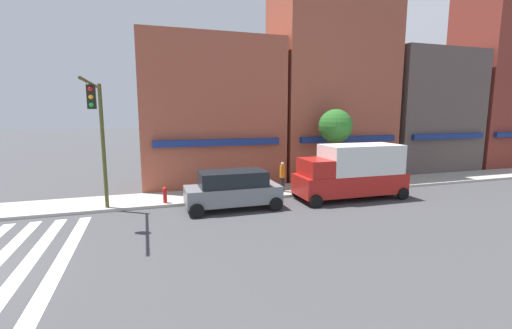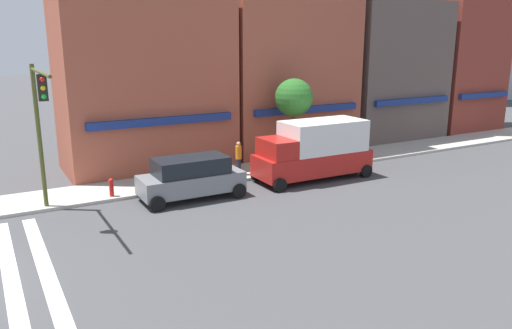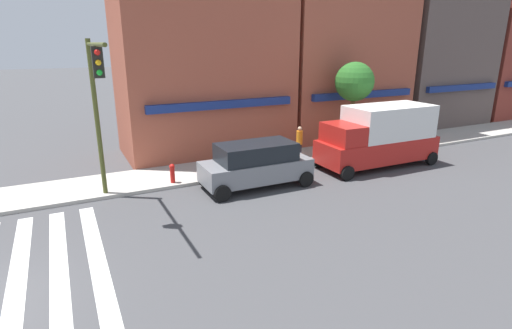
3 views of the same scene
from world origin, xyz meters
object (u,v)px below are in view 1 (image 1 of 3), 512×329
at_px(traffic_signal, 99,125).
at_px(box_truck_red, 352,171).
at_px(suv_grey, 233,189).
at_px(pedestrian_orange_vest, 282,176).
at_px(fire_hydrant, 165,194).
at_px(street_tree, 335,127).

bearing_deg(traffic_signal, box_truck_red, -2.06).
height_order(suv_grey, box_truck_red, box_truck_red).
height_order(traffic_signal, pedestrian_orange_vest, traffic_signal).
height_order(box_truck_red, fire_hydrant, box_truck_red).
distance_m(traffic_signal, pedestrian_orange_vest, 10.23).
bearing_deg(pedestrian_orange_vest, suv_grey, 155.75).
relative_size(suv_grey, street_tree, 0.97).
height_order(suv_grey, fire_hydrant, suv_grey).
bearing_deg(street_tree, pedestrian_orange_vest, -171.08).
xyz_separation_m(suv_grey, street_tree, (7.39, 2.80, 2.89)).
relative_size(suv_grey, box_truck_red, 0.76).
bearing_deg(street_tree, fire_hydrant, -174.07).
distance_m(suv_grey, pedestrian_orange_vest, 4.20).
relative_size(traffic_signal, pedestrian_orange_vest, 3.47).
bearing_deg(traffic_signal, pedestrian_orange_vest, 10.31).
relative_size(traffic_signal, box_truck_red, 0.99).
bearing_deg(suv_grey, pedestrian_orange_vest, 32.13).
xyz_separation_m(traffic_signal, pedestrian_orange_vest, (9.57, 1.74, -3.17)).
distance_m(fire_hydrant, street_tree, 11.15).
xyz_separation_m(fire_hydrant, street_tree, (10.59, 1.10, 3.30)).
xyz_separation_m(pedestrian_orange_vest, street_tree, (3.81, 0.60, 2.84)).
distance_m(suv_grey, box_truck_red, 6.87).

